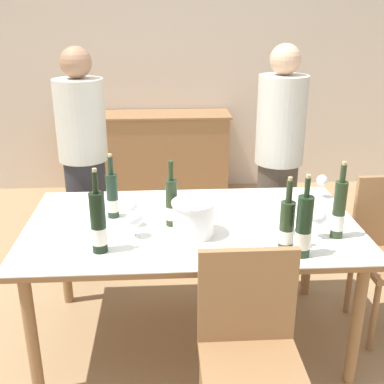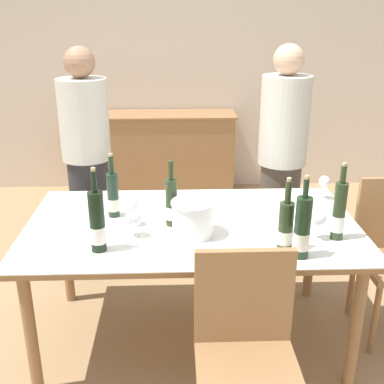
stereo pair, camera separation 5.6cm
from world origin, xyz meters
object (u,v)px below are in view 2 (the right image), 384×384
(ice_bucket, at_px, (194,217))
(wine_glass_0, at_px, (319,219))
(wine_glass_2, at_px, (133,219))
(chair_near_front, at_px, (246,344))
(dining_table, at_px, (192,234))
(wine_bottle_5, at_px, (113,195))
(wine_bottle_4, at_px, (302,230))
(wine_bottle_1, at_px, (171,203))
(wine_glass_4, at_px, (324,182))
(sideboard_cabinet, at_px, (154,154))
(wine_bottle_2, at_px, (339,212))
(wine_glass_3, at_px, (286,217))
(wine_glass_1, at_px, (130,208))
(wine_bottle_3, at_px, (286,227))
(person_host, at_px, (88,166))
(person_guest_left, at_px, (282,164))
(wine_bottle_0, at_px, (97,223))

(ice_bucket, xyz_separation_m, wine_glass_0, (0.62, -0.08, 0.01))
(wine_glass_2, height_order, chair_near_front, chair_near_front)
(dining_table, height_order, wine_bottle_5, wine_bottle_5)
(ice_bucket, distance_m, wine_bottle_4, 0.55)
(wine_bottle_1, relative_size, wine_glass_4, 2.46)
(wine_bottle_4, bearing_deg, sideboard_cabinet, 106.03)
(ice_bucket, bearing_deg, wine_bottle_2, -5.79)
(dining_table, bearing_deg, wine_glass_3, -17.73)
(wine_glass_2, bearing_deg, ice_bucket, 2.30)
(wine_glass_1, height_order, wine_glass_2, wine_glass_1)
(wine_bottle_3, height_order, person_host, person_host)
(sideboard_cabinet, xyz_separation_m, person_guest_left, (0.95, -1.57, 0.38))
(wine_bottle_1, relative_size, person_host, 0.22)
(wine_glass_3, bearing_deg, dining_table, 162.27)
(wine_bottle_2, distance_m, wine_bottle_3, 0.31)
(ice_bucket, relative_size, wine_bottle_4, 0.56)
(dining_table, bearing_deg, wine_glass_4, 22.10)
(wine_glass_3, relative_size, chair_near_front, 0.15)
(wine_bottle_0, distance_m, wine_glass_4, 1.41)
(ice_bucket, distance_m, wine_glass_0, 0.62)
(wine_glass_1, bearing_deg, wine_bottle_3, -21.92)
(wine_bottle_4, relative_size, person_guest_left, 0.25)
(wine_bottle_1, height_order, chair_near_front, wine_bottle_1)
(wine_bottle_2, distance_m, wine_bottle_4, 0.29)
(wine_bottle_5, height_order, chair_near_front, wine_bottle_5)
(dining_table, distance_m, wine_glass_2, 0.37)
(dining_table, xyz_separation_m, wine_bottle_1, (-0.11, -0.02, 0.19))
(wine_glass_3, bearing_deg, wine_bottle_0, -171.36)
(wine_bottle_0, xyz_separation_m, wine_bottle_3, (0.89, -0.03, -0.02))
(wine_glass_1, relative_size, person_guest_left, 0.09)
(wine_bottle_2, relative_size, chair_near_front, 0.44)
(wine_glass_2, height_order, wine_glass_4, wine_glass_4)
(sideboard_cabinet, height_order, wine_glass_4, wine_glass_4)
(wine_glass_4, bearing_deg, wine_bottle_2, -99.48)
(sideboard_cabinet, bearing_deg, wine_glass_1, -90.60)
(wine_bottle_3, xyz_separation_m, wine_glass_3, (0.04, 0.17, -0.03))
(wine_glass_1, bearing_deg, ice_bucket, -20.53)
(wine_bottle_0, distance_m, wine_bottle_3, 0.89)
(wine_bottle_0, relative_size, wine_bottle_5, 1.14)
(person_guest_left, bearing_deg, wine_glass_2, -135.27)
(wine_glass_0, height_order, wine_glass_4, wine_glass_0)
(wine_glass_0, xyz_separation_m, person_guest_left, (0.03, 1.01, -0.04))
(dining_table, xyz_separation_m, wine_bottle_5, (-0.43, 0.11, 0.19))
(sideboard_cabinet, bearing_deg, wine_glass_3, -72.89)
(wine_bottle_2, height_order, wine_bottle_4, wine_bottle_4)
(wine_bottle_3, height_order, person_guest_left, person_guest_left)
(sideboard_cabinet, relative_size, wine_glass_0, 10.92)
(wine_bottle_1, distance_m, wine_glass_4, 0.98)
(wine_bottle_0, relative_size, wine_bottle_4, 1.04)
(sideboard_cabinet, relative_size, wine_glass_1, 11.26)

